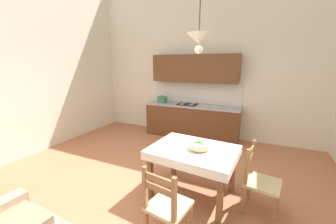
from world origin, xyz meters
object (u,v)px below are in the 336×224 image
at_px(dining_table, 193,157).
at_px(dining_chair_window_side, 259,181).
at_px(dining_chair_camera_side, 167,207).
at_px(pendant_lamp, 199,39).
at_px(fruit_bowl, 199,145).
at_px(kitchen_cabinetry, 192,106).

xyz_separation_m(dining_table, dining_chair_window_side, (0.91, 0.02, -0.17)).
distance_m(dining_chair_camera_side, pendant_lamp, 2.07).
relative_size(fruit_bowl, pendant_lamp, 0.37).
height_order(kitchen_cabinetry, dining_chair_camera_side, kitchen_cabinetry).
relative_size(kitchen_cabinetry, dining_chair_camera_side, 2.69).
xyz_separation_m(kitchen_cabinetry, dining_table, (0.79, -2.43, -0.24)).
relative_size(dining_table, fruit_bowl, 4.31).
height_order(dining_table, fruit_bowl, fruit_bowl).
bearing_deg(dining_chair_window_side, kitchen_cabinetry, 125.29).
bearing_deg(dining_chair_window_side, dining_chair_camera_side, -134.15).
height_order(kitchen_cabinetry, dining_table, kitchen_cabinetry).
height_order(dining_table, dining_chair_camera_side, dining_chair_camera_side).
relative_size(kitchen_cabinetry, pendant_lamp, 3.11).
xyz_separation_m(dining_chair_window_side, pendant_lamp, (-0.90, 0.05, 1.82)).
bearing_deg(dining_table, pendant_lamp, 82.91).
xyz_separation_m(kitchen_cabinetry, pendant_lamp, (0.80, -2.36, 1.41)).
xyz_separation_m(dining_chair_camera_side, pendant_lamp, (0.01, 0.99, 1.82)).
relative_size(kitchen_cabinetry, dining_chair_window_side, 2.69).
xyz_separation_m(kitchen_cabinetry, fruit_bowl, (0.87, -2.43, -0.04)).
relative_size(dining_chair_window_side, dining_chair_camera_side, 1.00).
bearing_deg(dining_table, dining_chair_camera_side, -90.30).
height_order(kitchen_cabinetry, pendant_lamp, pendant_lamp).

